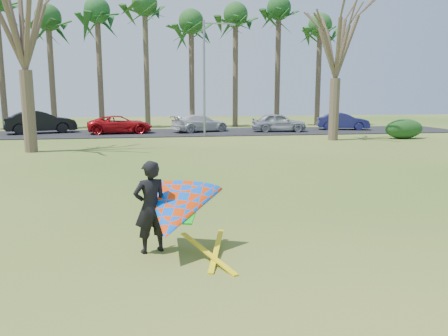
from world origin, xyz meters
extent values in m
plane|color=#1F5312|center=(0.00, 0.00, 0.00)|extent=(100.00, 100.00, 0.00)
cube|color=black|center=(0.00, 25.00, 0.03)|extent=(46.00, 7.00, 0.06)
cylinder|color=brown|center=(-14.00, 31.00, 5.20)|extent=(0.48, 0.48, 10.40)
cylinder|color=#4B3A2D|center=(-10.00, 31.00, 4.50)|extent=(0.48, 0.48, 9.00)
ellipsoid|color=#1D491A|center=(-10.00, 31.00, 9.30)|extent=(4.84, 4.84, 3.08)
cylinder|color=#47372A|center=(-6.00, 31.00, 4.85)|extent=(0.48, 0.48, 9.70)
ellipsoid|color=#1B4D1F|center=(-6.00, 31.00, 10.00)|extent=(4.84, 4.84, 3.08)
cylinder|color=brown|center=(-2.00, 31.00, 5.20)|extent=(0.48, 0.48, 10.40)
ellipsoid|color=#1C491A|center=(-2.00, 31.00, 10.70)|extent=(4.84, 4.84, 3.08)
cylinder|color=#4F3D2F|center=(2.00, 31.00, 4.50)|extent=(0.48, 0.48, 9.00)
ellipsoid|color=#1C4E1C|center=(2.00, 31.00, 9.30)|extent=(4.84, 4.84, 3.08)
cylinder|color=#4A3C2C|center=(6.00, 31.00, 4.85)|extent=(0.48, 0.48, 9.70)
ellipsoid|color=#1E4C1B|center=(6.00, 31.00, 10.00)|extent=(4.84, 4.84, 3.08)
cylinder|color=#47382A|center=(10.00, 31.00, 5.20)|extent=(0.48, 0.48, 10.40)
ellipsoid|color=#19461A|center=(10.00, 31.00, 10.70)|extent=(4.84, 4.84, 3.08)
cylinder|color=brown|center=(14.00, 31.00, 4.50)|extent=(0.48, 0.48, 9.00)
ellipsoid|color=#194619|center=(14.00, 31.00, 9.30)|extent=(4.84, 4.84, 3.08)
cylinder|color=brown|center=(-8.00, 15.00, 2.10)|extent=(0.64, 0.64, 4.20)
cylinder|color=#4A3D2C|center=(10.00, 18.00, 1.99)|extent=(0.64, 0.64, 3.99)
cylinder|color=gray|center=(2.00, 22.00, 4.00)|extent=(0.16, 0.16, 8.00)
cylinder|color=gray|center=(3.00, 22.00, 7.80)|extent=(2.00, 0.10, 0.10)
cube|color=gray|center=(4.00, 22.00, 7.75)|extent=(0.40, 0.18, 0.12)
ellipsoid|color=#163D16|center=(15.08, 18.03, 0.67)|extent=(2.68, 1.21, 1.34)
imported|color=black|center=(-10.01, 25.94, 0.90)|extent=(5.38, 3.34, 1.68)
imported|color=#B00E13|center=(-4.06, 24.76, 0.72)|extent=(4.99, 2.70, 1.33)
imported|color=silver|center=(2.05, 25.17, 0.73)|extent=(4.98, 3.53, 1.34)
imported|color=#9B9FA8|center=(8.20, 24.33, 0.78)|extent=(4.42, 2.19, 1.45)
imported|color=navy|center=(14.01, 25.24, 0.75)|extent=(4.43, 2.62, 1.38)
imported|color=black|center=(-1.90, -0.86, 0.89)|extent=(0.75, 0.62, 1.78)
cone|color=blue|center=(-1.45, -1.11, 0.85)|extent=(2.13, 2.39, 2.02)
cube|color=#0CBF19|center=(-1.33, -1.19, 0.80)|extent=(0.62, 0.60, 0.24)
cube|color=yellow|center=(-0.90, -1.46, 0.01)|extent=(0.85, 1.66, 0.28)
cube|color=yellow|center=(-0.70, -1.26, 0.01)|extent=(0.56, 1.76, 0.22)
camera|label=1|loc=(-1.87, -8.99, 3.00)|focal=35.00mm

